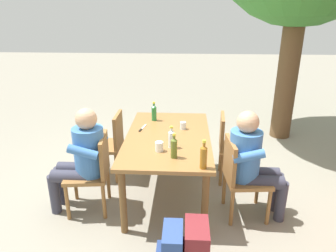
{
  "coord_description": "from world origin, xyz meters",
  "views": [
    {
      "loc": [
        3.29,
        0.19,
        2.13
      ],
      "look_at": [
        0.0,
        0.0,
        0.87
      ],
      "focal_mm": 33.53,
      "sensor_mm": 36.0,
      "label": 1
    }
  ],
  "objects_px": {
    "chair_far_left": "(231,144)",
    "table_knife": "(142,128)",
    "dining_table": "(168,143)",
    "backpack_by_near_side": "(195,249)",
    "person_in_plaid_shirt": "(82,156)",
    "chair_near_left": "(110,142)",
    "chair_near_right": "(94,169)",
    "bottle_olive": "(174,147)",
    "chair_far_right": "(240,174)",
    "backpack_by_far_side": "(171,252)",
    "person_in_white_shirt": "(252,160)",
    "cup_glass": "(183,126)",
    "bottle_green": "(154,112)",
    "bottle_clear": "(171,138)",
    "bottle_amber": "(204,156)",
    "cup_white": "(159,147)"
  },
  "relations": [
    {
      "from": "chair_far_right",
      "to": "table_knife",
      "type": "xyz_separation_m",
      "value": [
        -0.58,
        -1.1,
        0.26
      ]
    },
    {
      "from": "chair_near_right",
      "to": "bottle_amber",
      "type": "xyz_separation_m",
      "value": [
        0.38,
        1.14,
        0.38
      ]
    },
    {
      "from": "chair_near_left",
      "to": "person_in_white_shirt",
      "type": "relative_size",
      "value": 0.74
    },
    {
      "from": "person_in_plaid_shirt",
      "to": "backpack_by_far_side",
      "type": "bearing_deg",
      "value": 48.99
    },
    {
      "from": "chair_far_left",
      "to": "table_knife",
      "type": "bearing_deg",
      "value": -81.01
    },
    {
      "from": "chair_near_right",
      "to": "bottle_green",
      "type": "bearing_deg",
      "value": 146.89
    },
    {
      "from": "chair_far_right",
      "to": "cup_glass",
      "type": "xyz_separation_m",
      "value": [
        -0.6,
        -0.61,
        0.3
      ]
    },
    {
      "from": "chair_far_right",
      "to": "person_in_plaid_shirt",
      "type": "height_order",
      "value": "person_in_plaid_shirt"
    },
    {
      "from": "chair_far_left",
      "to": "backpack_by_near_side",
      "type": "height_order",
      "value": "chair_far_left"
    },
    {
      "from": "bottle_green",
      "to": "chair_near_right",
      "type": "bearing_deg",
      "value": -33.11
    },
    {
      "from": "chair_far_left",
      "to": "chair_far_right",
      "type": "bearing_deg",
      "value": 0.01
    },
    {
      "from": "dining_table",
      "to": "chair_near_left",
      "type": "distance_m",
      "value": 0.88
    },
    {
      "from": "person_in_white_shirt",
      "to": "person_in_plaid_shirt",
      "type": "distance_m",
      "value": 1.77
    },
    {
      "from": "chair_near_left",
      "to": "chair_near_right",
      "type": "bearing_deg",
      "value": -0.04
    },
    {
      "from": "dining_table",
      "to": "person_in_plaid_shirt",
      "type": "height_order",
      "value": "person_in_plaid_shirt"
    },
    {
      "from": "dining_table",
      "to": "table_knife",
      "type": "bearing_deg",
      "value": -122.0
    },
    {
      "from": "bottle_amber",
      "to": "person_in_plaid_shirt",
      "type": "bearing_deg",
      "value": -106.59
    },
    {
      "from": "dining_table",
      "to": "bottle_amber",
      "type": "relative_size",
      "value": 5.93
    },
    {
      "from": "chair_far_left",
      "to": "cup_glass",
      "type": "distance_m",
      "value": 0.7
    },
    {
      "from": "person_in_plaid_shirt",
      "to": "bottle_amber",
      "type": "distance_m",
      "value": 1.32
    },
    {
      "from": "chair_far_left",
      "to": "bottle_green",
      "type": "relative_size",
      "value": 3.5
    },
    {
      "from": "dining_table",
      "to": "chair_far_left",
      "type": "relative_size",
      "value": 1.89
    },
    {
      "from": "bottle_olive",
      "to": "backpack_by_near_side",
      "type": "distance_m",
      "value": 0.93
    },
    {
      "from": "chair_far_left",
      "to": "bottle_green",
      "type": "height_order",
      "value": "bottle_green"
    },
    {
      "from": "bottle_clear",
      "to": "table_knife",
      "type": "bearing_deg",
      "value": -143.8
    },
    {
      "from": "bottle_olive",
      "to": "chair_near_left",
      "type": "bearing_deg",
      "value": -136.57
    },
    {
      "from": "person_in_plaid_shirt",
      "to": "chair_near_left",
      "type": "bearing_deg",
      "value": 171.6
    },
    {
      "from": "chair_far_right",
      "to": "chair_far_left",
      "type": "bearing_deg",
      "value": -179.99
    },
    {
      "from": "person_in_white_shirt",
      "to": "table_knife",
      "type": "height_order",
      "value": "person_in_white_shirt"
    },
    {
      "from": "bottle_clear",
      "to": "backpack_by_far_side",
      "type": "xyz_separation_m",
      "value": [
        0.91,
        0.04,
        -0.64
      ]
    },
    {
      "from": "cup_glass",
      "to": "backpack_by_near_side",
      "type": "xyz_separation_m",
      "value": [
        1.41,
        0.13,
        -0.57
      ]
    },
    {
      "from": "bottle_amber",
      "to": "table_knife",
      "type": "distance_m",
      "value": 1.17
    },
    {
      "from": "chair_near_left",
      "to": "bottle_clear",
      "type": "distance_m",
      "value": 1.13
    },
    {
      "from": "backpack_by_far_side",
      "to": "dining_table",
      "type": "bearing_deg",
      "value": -175.49
    },
    {
      "from": "chair_far_left",
      "to": "table_knife",
      "type": "xyz_separation_m",
      "value": [
        0.17,
        -1.1,
        0.26
      ]
    },
    {
      "from": "person_in_white_shirt",
      "to": "bottle_green",
      "type": "xyz_separation_m",
      "value": [
        -0.88,
        -1.09,
        0.2
      ]
    },
    {
      "from": "person_in_white_shirt",
      "to": "table_knife",
      "type": "bearing_deg",
      "value": -115.35
    },
    {
      "from": "bottle_green",
      "to": "cup_glass",
      "type": "xyz_separation_m",
      "value": [
        0.29,
        0.38,
        -0.06
      ]
    },
    {
      "from": "dining_table",
      "to": "chair_near_right",
      "type": "bearing_deg",
      "value": -65.04
    },
    {
      "from": "chair_near_right",
      "to": "bottle_olive",
      "type": "bearing_deg",
      "value": 78.16
    },
    {
      "from": "chair_far_right",
      "to": "bottle_clear",
      "type": "height_order",
      "value": "bottle_clear"
    },
    {
      "from": "chair_far_left",
      "to": "person_in_white_shirt",
      "type": "distance_m",
      "value": 0.77
    },
    {
      "from": "dining_table",
      "to": "backpack_by_near_side",
      "type": "height_order",
      "value": "dining_table"
    },
    {
      "from": "chair_far_right",
      "to": "cup_white",
      "type": "distance_m",
      "value": 0.9
    },
    {
      "from": "chair_near_right",
      "to": "person_in_plaid_shirt",
      "type": "distance_m",
      "value": 0.2
    },
    {
      "from": "bottle_green",
      "to": "bottle_amber",
      "type": "relative_size",
      "value": 0.9
    },
    {
      "from": "backpack_by_near_side",
      "to": "backpack_by_far_side",
      "type": "bearing_deg",
      "value": -79.27
    },
    {
      "from": "chair_far_right",
      "to": "person_in_white_shirt",
      "type": "relative_size",
      "value": 0.74
    },
    {
      "from": "person_in_plaid_shirt",
      "to": "cup_white",
      "type": "distance_m",
      "value": 0.83
    },
    {
      "from": "chair_near_left",
      "to": "bottle_olive",
      "type": "height_order",
      "value": "bottle_olive"
    }
  ]
}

